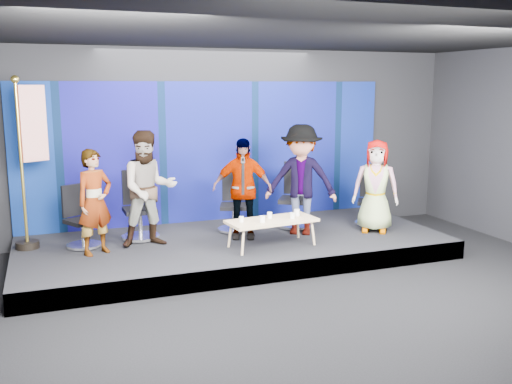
% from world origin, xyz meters
% --- Properties ---
extents(ground, '(10.00, 10.00, 0.00)m').
position_xyz_m(ground, '(0.00, 0.00, 0.00)').
color(ground, black).
rests_on(ground, ground).
extents(room_walls, '(10.02, 8.02, 3.51)m').
position_xyz_m(room_walls, '(0.00, 0.00, 2.43)').
color(room_walls, black).
rests_on(room_walls, ground).
extents(riser, '(7.00, 3.00, 0.30)m').
position_xyz_m(riser, '(0.00, 2.50, 0.15)').
color(riser, black).
rests_on(riser, ground).
extents(backdrop, '(7.00, 0.08, 2.60)m').
position_xyz_m(backdrop, '(0.00, 3.95, 1.60)').
color(backdrop, navy).
rests_on(backdrop, riser).
extents(chair_a, '(0.76, 0.76, 0.99)m').
position_xyz_m(chair_a, '(-2.44, 2.86, 0.63)').
color(chair_a, silver).
rests_on(chair_a, riser).
extents(panelist_a, '(0.70, 0.61, 1.60)m').
position_xyz_m(panelist_a, '(-2.24, 2.40, 1.10)').
color(panelist_a, black).
rests_on(panelist_a, riser).
extents(chair_b, '(0.65, 0.65, 1.14)m').
position_xyz_m(chair_b, '(-1.49, 3.07, 0.67)').
color(chair_b, silver).
rests_on(chair_b, riser).
extents(panelist_b, '(0.91, 0.71, 1.84)m').
position_xyz_m(panelist_b, '(-1.40, 2.57, 1.22)').
color(panelist_b, black).
rests_on(panelist_b, riser).
extents(chair_c, '(0.75, 0.75, 1.04)m').
position_xyz_m(chair_c, '(0.16, 3.00, 0.64)').
color(chair_c, silver).
rests_on(chair_c, riser).
extents(panelist_c, '(1.07, 0.72, 1.68)m').
position_xyz_m(panelist_c, '(0.14, 2.50, 1.14)').
color(panelist_c, black).
rests_on(panelist_c, riser).
extents(chair_d, '(0.91, 0.91, 1.16)m').
position_xyz_m(chair_d, '(1.28, 2.89, 0.68)').
color(chair_d, silver).
rests_on(chair_d, riser).
extents(panelist_d, '(1.40, 1.25, 1.89)m').
position_xyz_m(panelist_d, '(1.17, 2.40, 1.24)').
color(panelist_d, black).
rests_on(panelist_d, riser).
extents(chair_e, '(0.78, 0.78, 1.00)m').
position_xyz_m(chair_e, '(2.65, 2.56, 0.63)').
color(chair_e, silver).
rests_on(chair_e, riser).
extents(panelist_e, '(0.94, 0.86, 1.61)m').
position_xyz_m(panelist_e, '(2.45, 2.10, 1.11)').
color(panelist_e, black).
rests_on(panelist_e, riser).
extents(coffee_table, '(1.48, 0.76, 0.44)m').
position_xyz_m(coffee_table, '(0.41, 1.84, 0.70)').
color(coffee_table, tan).
rests_on(coffee_table, riser).
extents(mug_a, '(0.07, 0.07, 0.09)m').
position_xyz_m(mug_a, '(-0.10, 1.85, 0.78)').
color(mug_a, white).
rests_on(mug_a, coffee_table).
extents(mug_b, '(0.08, 0.08, 0.10)m').
position_xyz_m(mug_b, '(0.20, 1.72, 0.79)').
color(mug_b, white).
rests_on(mug_b, coffee_table).
extents(mug_c, '(0.08, 0.08, 0.09)m').
position_xyz_m(mug_c, '(0.41, 1.95, 0.79)').
color(mug_c, white).
rests_on(mug_c, coffee_table).
extents(mug_d, '(0.08, 0.08, 0.09)m').
position_xyz_m(mug_d, '(0.74, 1.79, 0.79)').
color(mug_d, white).
rests_on(mug_d, coffee_table).
extents(mug_e, '(0.09, 0.09, 0.11)m').
position_xyz_m(mug_e, '(0.88, 1.94, 0.79)').
color(mug_e, white).
rests_on(mug_e, coffee_table).
extents(flag_stand, '(0.59, 0.40, 2.68)m').
position_xyz_m(flag_stand, '(-3.13, 3.13, 1.72)').
color(flag_stand, black).
rests_on(flag_stand, riser).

